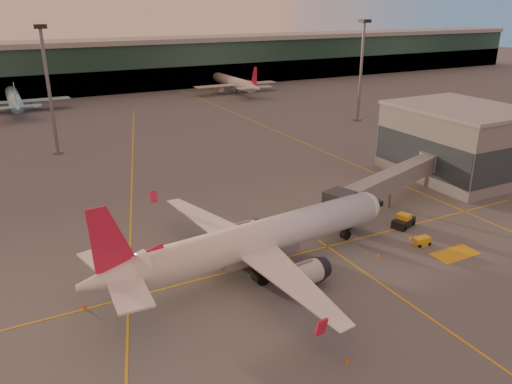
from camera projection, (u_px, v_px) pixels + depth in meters
name	position (u px, v px, depth m)	size (l,w,h in m)	color
ground	(317.00, 273.00, 57.79)	(600.00, 600.00, 0.00)	#4C4F54
taxi_markings	(147.00, 174.00, 91.47)	(100.12, 173.00, 0.01)	gold
terminal	(86.00, 67.00, 172.15)	(400.00, 20.00, 17.60)	#19382D
gate_building	(458.00, 142.00, 88.60)	(18.40, 22.40, 12.60)	slate
mast_west_near	(48.00, 81.00, 98.53)	(2.40, 2.40, 25.60)	slate
mast_east_near	(362.00, 64.00, 127.74)	(2.40, 2.40, 25.60)	slate
main_airplane	(255.00, 241.00, 57.01)	(39.53, 35.70, 11.93)	white
jet_bridge	(396.00, 179.00, 76.26)	(29.58, 12.33, 5.89)	slate
catering_truck	(264.00, 247.00, 58.86)	(5.71, 3.23, 4.20)	red
gpu_cart	(422.00, 241.00, 64.32)	(2.03, 1.30, 1.14)	gold
pushback_tug	(404.00, 221.00, 69.68)	(4.04, 3.02, 1.86)	black
cone_nose	(411.00, 237.00, 66.06)	(0.42, 0.42, 0.53)	#DF5D0B
cone_tail	(84.00, 306.00, 51.07)	(0.44, 0.44, 0.56)	#DF5D0B
cone_wing_right	(347.00, 360.00, 43.36)	(0.42, 0.42, 0.54)	#DF5D0B
cone_wing_left	(199.00, 216.00, 72.65)	(0.47, 0.47, 0.60)	#DF5D0B
cone_fwd	(379.00, 255.00, 61.48)	(0.40, 0.40, 0.50)	#DF5D0B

